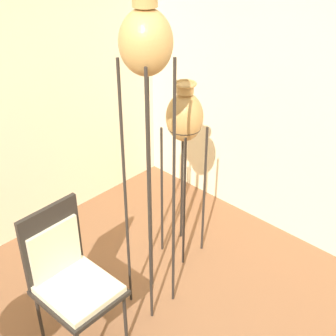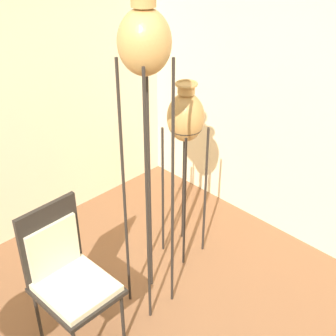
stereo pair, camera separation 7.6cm
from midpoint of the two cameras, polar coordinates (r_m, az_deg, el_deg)
The scene contains 3 objects.
vase_stand_tall at distance 2.66m, azimuth -2.01°, elevation 13.73°, with size 0.30×0.30×2.24m.
vase_stand_medium at distance 3.45m, azimuth 2.79°, elevation 5.74°, with size 0.28×0.28×1.52m.
chair at distance 3.13m, azimuth -11.57°, elevation -12.28°, with size 0.46×0.50×1.02m.
Camera 2 is at (-1.03, -1.21, 2.68)m, focal length 50.00 mm.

